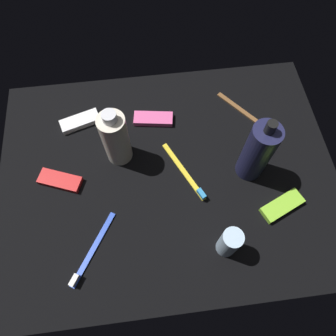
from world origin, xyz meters
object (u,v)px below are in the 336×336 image
bodywash_bottle (116,138)px  toothbrush_blue (91,253)px  toothbrush_yellow (186,175)px  snack_bar_lime (282,206)px  toothbrush_brown (247,114)px  snack_bar_white (80,121)px  lotion_bottle (257,152)px  snack_bar_red (60,181)px  deodorant_stick (229,243)px  snack_bar_pink (153,119)px

bodywash_bottle → toothbrush_blue: bodywash_bottle is taller
toothbrush_yellow → snack_bar_lime: size_ratio=1.61×
toothbrush_brown → snack_bar_white: toothbrush_brown is taller
lotion_bottle → snack_bar_lime: lotion_bottle is taller
lotion_bottle → toothbrush_brown: 18.62cm
toothbrush_yellow → snack_bar_red: size_ratio=1.61×
deodorant_stick → snack_bar_lime: 17.57cm
toothbrush_blue → snack_bar_red: size_ratio=1.53×
snack_bar_pink → snack_bar_white: same height
toothbrush_yellow → snack_bar_pink: size_ratio=1.61×
bodywash_bottle → deodorant_stick: bodywash_bottle is taller
toothbrush_blue → snack_bar_pink: toothbrush_blue is taller
toothbrush_yellow → snack_bar_white: size_ratio=1.61×
lotion_bottle → snack_bar_lime: size_ratio=1.98×
toothbrush_blue → snack_bar_lime: (-45.04, -5.42, 0.14)cm
deodorant_stick → toothbrush_brown: bearing=-110.8°
deodorant_stick → snack_bar_pink: 38.29cm
toothbrush_blue → snack_bar_pink: size_ratio=1.53×
toothbrush_brown → toothbrush_blue: bearing=36.9°
toothbrush_yellow → snack_bar_white: 32.25cm
snack_bar_red → lotion_bottle: bearing=-161.3°
toothbrush_blue → snack_bar_red: bearing=-68.8°
deodorant_stick → toothbrush_brown: (-13.11, -34.60, -4.46)cm
toothbrush_brown → snack_bar_pink: toothbrush_brown is taller
deodorant_stick → snack_bar_white: bearing=-49.5°
toothbrush_brown → snack_bar_white: size_ratio=1.42×
toothbrush_blue → toothbrush_yellow: (-23.78, -16.20, 0.00)cm
toothbrush_blue → toothbrush_brown: size_ratio=1.08×
lotion_bottle → deodorant_stick: 21.14cm
toothbrush_blue → toothbrush_yellow: bearing=-145.7°
deodorant_stick → snack_bar_red: (37.02, -20.71, -4.32)cm
snack_bar_red → toothbrush_brown: bearing=-143.0°
snack_bar_red → snack_bar_white: (-4.89, -16.88, 0.00)cm
toothbrush_blue → toothbrush_yellow: size_ratio=0.95×
toothbrush_blue → snack_bar_lime: toothbrush_blue is taller
toothbrush_yellow → snack_bar_red: 30.99cm
snack_bar_red → snack_bar_pink: (-24.51, -15.22, 0.00)cm
toothbrush_yellow → snack_bar_pink: 18.53cm
toothbrush_blue → snack_bar_red: (7.14, -18.36, 0.14)cm
toothbrush_blue → snack_bar_white: 35.31cm
bodywash_bottle → snack_bar_lime: size_ratio=1.70×
lotion_bottle → snack_bar_lime: 14.59cm
bodywash_bottle → snack_bar_red: bearing=21.2°
snack_bar_lime → snack_bar_red: size_ratio=1.00×
snack_bar_lime → snack_bar_white: same height
bodywash_bottle → toothbrush_yellow: bodywash_bottle is taller
deodorant_stick → snack_bar_lime: (-15.15, -7.77, -4.32)cm
lotion_bottle → snack_bar_pink: lotion_bottle is taller
lotion_bottle → snack_bar_white: lotion_bottle is taller
lotion_bottle → bodywash_bottle: size_ratio=1.16×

